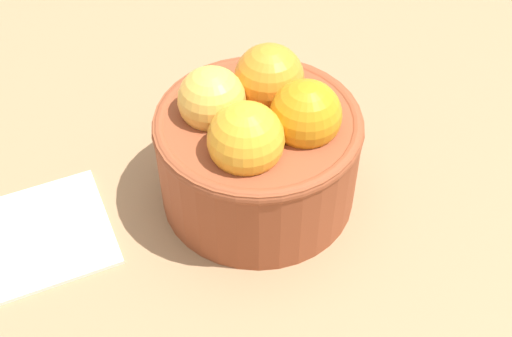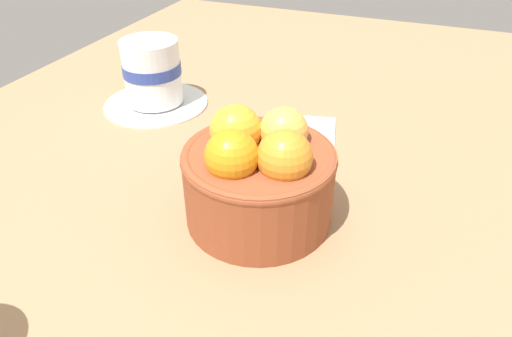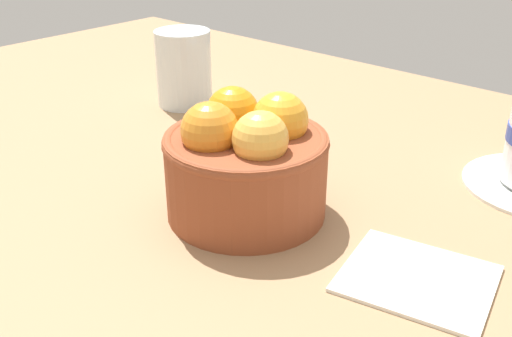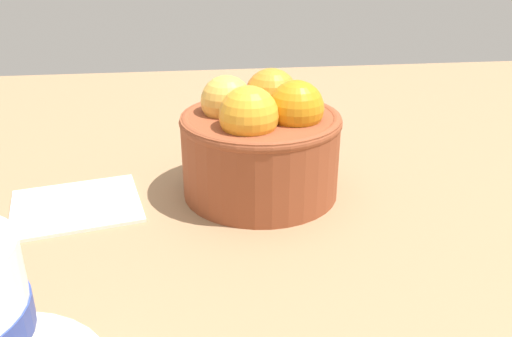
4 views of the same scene
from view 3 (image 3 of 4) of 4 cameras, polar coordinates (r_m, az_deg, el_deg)
The scene contains 4 objects.
ground_plane at distance 51.93cm, azimuth -0.90°, elevation -5.84°, with size 136.40×90.64×3.56cm, color #997551.
terracotta_bowl at distance 48.84cm, azimuth -0.96°, elevation 0.66°, with size 13.47×13.47×10.22cm.
water_glass at distance 74.71cm, azimuth -6.87°, elevation 9.44°, with size 6.73×6.73×9.19cm, color silver.
folded_napkin at distance 44.26cm, azimuth 15.09°, elevation -9.91°, with size 10.14×8.79×0.60cm, color white.
Camera 3 is at (30.23, -32.19, 25.54)cm, focal length 42.13 mm.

